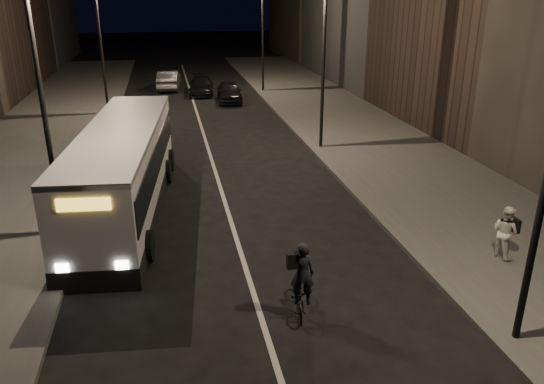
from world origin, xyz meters
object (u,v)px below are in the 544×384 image
streetlight_left_near (47,72)px  cyclist_on_bicycle (300,289)px  car_mid (169,80)px  city_bus (124,166)px  streetlight_right_far (259,21)px  streetlight_right_mid (319,40)px  car_near (229,92)px  pedestrian_woman (505,232)px  car_far (201,86)px  streetlight_left_far (104,28)px

streetlight_left_near → cyclist_on_bicycle: (6.35, -5.80, -4.69)m
car_mid → city_bus: bearing=91.3°
streetlight_right_far → city_bus: 24.15m
streetlight_right_far → streetlight_right_mid: bearing=-90.0°
streetlight_right_far → car_near: 6.28m
cyclist_on_bicycle → car_mid: bearing=105.1°
pedestrian_woman → car_far: (-6.80, 28.56, -0.32)m
streetlight_right_far → car_mid: streetlight_right_far is taller
streetlight_left_near → city_bus: size_ratio=0.69×
streetlight_right_far → car_mid: size_ratio=1.78×
car_mid → car_far: (2.38, -2.52, -0.10)m
city_bus → pedestrian_woman: 12.86m
streetlight_right_mid → city_bus: 11.44m
streetlight_left_far → car_far: size_ratio=1.81×
car_near → streetlight_right_far: bearing=52.2°
city_bus → cyclist_on_bicycle: size_ratio=5.84×
city_bus → car_near: size_ratio=2.83×
cyclist_on_bicycle → streetlight_left_far: bearing=115.4°
streetlight_left_near → car_far: 25.36m
cyclist_on_bicycle → car_mid: size_ratio=0.44×
streetlight_right_mid → pedestrian_woman: bearing=-79.6°
pedestrian_woman → streetlight_left_near: bearing=55.3°
streetlight_right_far → pedestrian_woman: 28.83m
city_bus → cyclist_on_bicycle: bearing=-53.3°
streetlight_right_mid → streetlight_left_far: size_ratio=1.00×
car_mid → car_far: car_mid is taller
cyclist_on_bicycle → pedestrian_woman: (6.59, 1.39, 0.30)m
pedestrian_woman → car_near: bearing=-4.6°
streetlight_right_mid → car_far: (-4.53, 16.15, -4.71)m
car_mid → streetlight_right_mid: bearing=116.2°
streetlight_right_mid → streetlight_right_far: same height
streetlight_right_mid → cyclist_on_bicycle: size_ratio=4.05×
car_near → streetlight_right_mid: bearing=-74.4°
streetlight_right_far → pedestrian_woman: streetlight_right_far is taller
streetlight_right_far → pedestrian_woman: (2.27, -28.41, -4.39)m
streetlight_right_far → streetlight_left_far: bearing=-150.6°
car_far → pedestrian_woman: bearing=-71.6°
streetlight_right_mid → streetlight_left_near: size_ratio=1.00×
streetlight_right_mid → car_near: 13.92m
streetlight_right_mid → car_mid: (-6.91, 18.67, -4.61)m
streetlight_left_near → car_mid: (3.75, 26.67, -4.61)m
car_near → streetlight_left_far: bearing=-156.9°
streetlight_right_mid → pedestrian_woman: streetlight_right_mid is taller
streetlight_right_far → car_near: size_ratio=1.96×
streetlight_left_far → car_far: bearing=45.1°
city_bus → car_far: bearing=84.5°
streetlight_left_near → city_bus: bearing=47.1°
streetlight_left_far → car_near: size_ratio=1.96×
streetlight_left_near → streetlight_left_far: same height
car_near → streetlight_left_near: bearing=-107.4°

